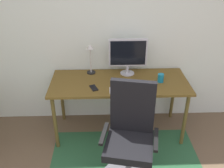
{
  "coord_description": "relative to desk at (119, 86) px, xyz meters",
  "views": [
    {
      "loc": [
        -0.11,
        -0.92,
        2.2
      ],
      "look_at": [
        -0.02,
        1.53,
        0.86
      ],
      "focal_mm": 40.48,
      "sensor_mm": 36.0,
      "label": 1
    }
  ],
  "objects": [
    {
      "name": "coffee_cup",
      "position": [
        0.49,
        -0.03,
        0.12
      ],
      "size": [
        0.07,
        0.07,
        0.1
      ],
      "primitive_type": "cylinder",
      "color": "teal",
      "rests_on": "desk"
    },
    {
      "name": "monitor",
      "position": [
        0.11,
        0.21,
        0.34
      ],
      "size": [
        0.48,
        0.18,
        0.46
      ],
      "color": "#B2B2B7",
      "rests_on": "desk"
    },
    {
      "name": "computer_mouse",
      "position": [
        0.36,
        -0.25,
        0.08
      ],
      "size": [
        0.06,
        0.1,
        0.03
      ],
      "primitive_type": "ellipsoid",
      "color": "white",
      "rests_on": "desk"
    },
    {
      "name": "keyboard",
      "position": [
        0.09,
        -0.24,
        0.08
      ],
      "size": [
        0.43,
        0.13,
        0.02
      ],
      "primitive_type": "cube",
      "color": "white",
      "rests_on": "desk"
    },
    {
      "name": "desk_lamp",
      "position": [
        -0.35,
        0.24,
        0.32
      ],
      "size": [
        0.11,
        0.11,
        0.39
      ],
      "color": "black",
      "rests_on": "desk"
    },
    {
      "name": "office_chair",
      "position": [
        0.06,
        -0.8,
        -0.25
      ],
      "size": [
        0.59,
        0.58,
        1.12
      ],
      "rotation": [
        0.0,
        0.0,
        -0.21
      ],
      "color": "slate",
      "rests_on": "ground"
    },
    {
      "name": "wall_back",
      "position": [
        -0.08,
        0.42,
        0.61
      ],
      "size": [
        6.0,
        0.1,
        2.6
      ],
      "primitive_type": "cube",
      "color": "silver",
      "rests_on": "ground"
    },
    {
      "name": "desk",
      "position": [
        0.0,
        0.0,
        0.0
      ],
      "size": [
        1.67,
        0.7,
        0.76
      ],
      "color": "brown",
      "rests_on": "ground"
    },
    {
      "name": "cell_phone",
      "position": [
        -0.31,
        -0.16,
        0.07
      ],
      "size": [
        0.11,
        0.16,
        0.01
      ],
      "primitive_type": "cube",
      "rotation": [
        0.0,
        0.0,
        0.37
      ],
      "color": "black",
      "rests_on": "desk"
    }
  ]
}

